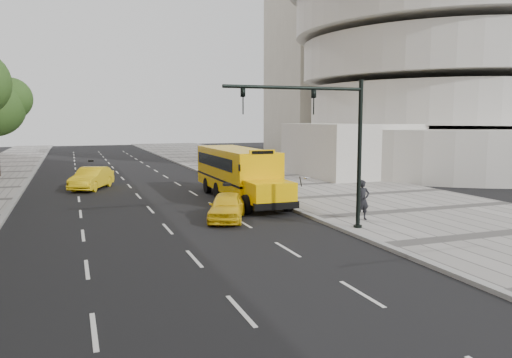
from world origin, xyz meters
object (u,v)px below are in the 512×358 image
object	(u,v)px
taxi_near	(227,206)
taxi_far	(92,178)
pedestrian	(363,200)
traffic_signal	(330,136)
school_bus	(237,170)

from	to	relation	value
taxi_near	taxi_far	size ratio (longest dim) A/B	0.85
taxi_near	pedestrian	bearing A→B (deg)	-3.74
pedestrian	traffic_signal	bearing A→B (deg)	-148.87
traffic_signal	taxi_near	bearing A→B (deg)	127.56
taxi_far	pedestrian	world-z (taller)	pedestrian
taxi_far	traffic_signal	bearing A→B (deg)	-39.55
pedestrian	taxi_far	bearing A→B (deg)	127.46
taxi_near	pedestrian	world-z (taller)	pedestrian
pedestrian	taxi_near	bearing A→B (deg)	156.31
pedestrian	traffic_signal	xyz separation A→B (m)	(-2.48, -1.35, 3.02)
traffic_signal	school_bus	bearing A→B (deg)	93.91
school_bus	pedestrian	distance (m)	9.35
school_bus	taxi_far	bearing A→B (deg)	137.63
pedestrian	traffic_signal	distance (m)	4.14
taxi_far	taxi_near	bearing A→B (deg)	-43.48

